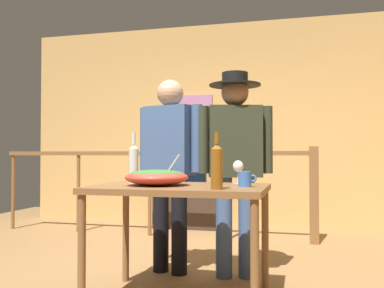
{
  "coord_description": "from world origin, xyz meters",
  "views": [
    {
      "loc": [
        1.04,
        -3.22,
        0.98
      ],
      "look_at": [
        0.24,
        -0.15,
        1.05
      ],
      "focal_mm": 40.08,
      "sensor_mm": 36.0,
      "label": 1
    }
  ],
  "objects": [
    {
      "name": "wine_bottle_clear",
      "position": [
        -0.15,
        -0.33,
        0.92
      ],
      "size": [
        0.07,
        0.07,
        0.37
      ],
      "color": "silver",
      "rests_on": "serving_table"
    },
    {
      "name": "back_wall",
      "position": [
        0.0,
        2.7,
        1.4
      ],
      "size": [
        5.84,
        0.1,
        2.81
      ],
      "primitive_type": "cube",
      "color": "tan",
      "rests_on": "ground_plane"
    },
    {
      "name": "stair_railing",
      "position": [
        -0.15,
        1.67,
        0.71
      ],
      "size": [
        3.92,
        0.1,
        1.07
      ],
      "color": "brown",
      "rests_on": "ground_plane"
    },
    {
      "name": "salad_bowl",
      "position": [
        0.09,
        -0.5,
        0.83
      ],
      "size": [
        0.42,
        0.42,
        0.22
      ],
      "color": "#CC3D2D",
      "rests_on": "serving_table"
    },
    {
      "name": "flat_screen_tv",
      "position": [
        -0.44,
        2.32,
        0.67
      ],
      "size": [
        0.49,
        0.12,
        0.4
      ],
      "color": "black",
      "rests_on": "tv_console"
    },
    {
      "name": "ground_plane",
      "position": [
        0.0,
        0.0,
        0.0
      ],
      "size": [
        7.59,
        7.59,
        0.0
      ],
      "primitive_type": "plane",
      "color": "olive"
    },
    {
      "name": "person_standing_right",
      "position": [
        0.51,
        0.18,
        0.97
      ],
      "size": [
        0.58,
        0.41,
        1.63
      ],
      "rotation": [
        0.0,
        0.0,
        3.41
      ],
      "color": "#3D5684",
      "rests_on": "ground_plane"
    },
    {
      "name": "wine_glass",
      "position": [
        0.59,
        -0.18,
        0.89
      ],
      "size": [
        0.07,
        0.07,
        0.16
      ],
      "color": "silver",
      "rests_on": "serving_table"
    },
    {
      "name": "tv_console",
      "position": [
        -0.44,
        2.35,
        0.21
      ],
      "size": [
        0.9,
        0.4,
        0.43
      ],
      "primitive_type": "cube",
      "color": "#38281E",
      "rests_on": "ground_plane"
    },
    {
      "name": "wine_bottle_amber",
      "position": [
        0.54,
        -0.73,
        0.91
      ],
      "size": [
        0.07,
        0.07,
        0.34
      ],
      "color": "brown",
      "rests_on": "serving_table"
    },
    {
      "name": "person_standing_left",
      "position": [
        -0.03,
        0.18,
        0.95
      ],
      "size": [
        0.58,
        0.32,
        1.6
      ],
      "rotation": [
        0.0,
        0.0,
        2.88
      ],
      "color": "black",
      "rests_on": "ground_plane"
    },
    {
      "name": "mug_blue",
      "position": [
        0.68,
        -0.48,
        0.82
      ],
      "size": [
        0.12,
        0.08,
        0.1
      ],
      "color": "#3866B2",
      "rests_on": "serving_table"
    },
    {
      "name": "serving_table",
      "position": [
        0.24,
        -0.47,
        0.68
      ],
      "size": [
        1.15,
        0.76,
        0.77
      ],
      "color": "brown",
      "rests_on": "ground_plane"
    },
    {
      "name": "framed_picture",
      "position": [
        -0.49,
        2.64,
        1.59
      ],
      "size": [
        0.62,
        0.03,
        0.46
      ],
      "primitive_type": "cube",
      "color": "#AA6F9F"
    }
  ]
}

